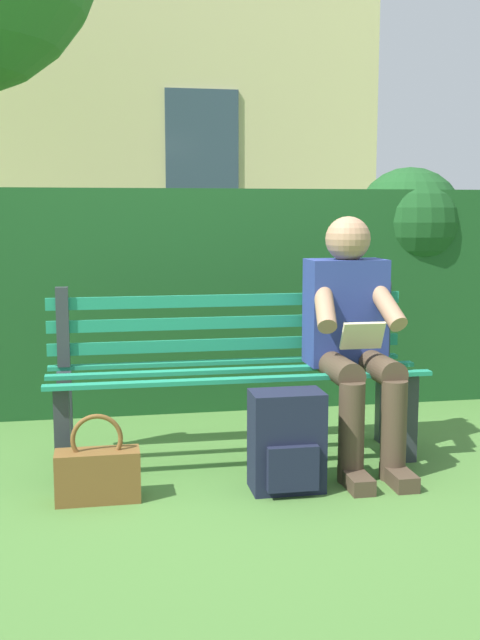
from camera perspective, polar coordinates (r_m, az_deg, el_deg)
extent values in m
plane|color=#477533|center=(3.84, -0.28, -10.32)|extent=(60.00, 60.00, 0.00)
cube|color=#2D3338|center=(3.85, 12.38, -7.04)|extent=(0.07, 0.07, 0.44)
cube|color=#2D3338|center=(3.57, -13.04, -8.29)|extent=(0.07, 0.07, 0.44)
cube|color=#2D3338|center=(4.15, 10.61, -5.91)|extent=(0.07, 0.07, 0.44)
cube|color=#2D3338|center=(3.88, -12.83, -6.93)|extent=(0.07, 0.07, 0.44)
cube|color=#1E8460|center=(3.93, -0.84, -3.12)|extent=(1.80, 0.06, 0.02)
cube|color=#1E8460|center=(3.72, -0.28, -3.75)|extent=(1.80, 0.06, 0.02)
cube|color=#1E8460|center=(3.52, 0.34, -4.46)|extent=(1.80, 0.06, 0.02)
cube|color=#2D3338|center=(4.10, 10.57, 0.12)|extent=(0.06, 0.06, 0.39)
cube|color=#2D3338|center=(3.84, -13.01, -0.50)|extent=(0.06, 0.06, 0.39)
cube|color=#1E8460|center=(3.90, -0.81, -1.82)|extent=(1.80, 0.02, 0.06)
cube|color=#1E8460|center=(3.89, -0.82, -0.19)|extent=(1.80, 0.02, 0.06)
cube|color=#1E8460|center=(3.87, -0.82, 1.46)|extent=(1.80, 0.02, 0.06)
cube|color=navy|center=(3.83, 7.81, 0.61)|extent=(0.38, 0.22, 0.52)
sphere|color=#A57A5B|center=(3.78, 8.01, 5.97)|extent=(0.22, 0.22, 0.22)
cylinder|color=#473828|center=(3.71, 10.23, -3.46)|extent=(0.13, 0.42, 0.13)
cylinder|color=#473828|center=(3.64, 7.28, -3.60)|extent=(0.13, 0.42, 0.13)
cylinder|color=#473828|center=(3.58, 11.32, -8.02)|extent=(0.12, 0.12, 0.46)
cylinder|color=#473828|center=(3.51, 8.25, -8.26)|extent=(0.12, 0.12, 0.46)
cube|color=#473828|center=(3.57, 11.72, -11.37)|extent=(0.10, 0.24, 0.07)
cube|color=#473828|center=(3.50, 8.62, -11.68)|extent=(0.10, 0.24, 0.07)
cylinder|color=#A57A5B|center=(3.74, 10.68, 1.31)|extent=(0.14, 0.32, 0.26)
cylinder|color=#A57A5B|center=(3.65, 6.28, 1.22)|extent=(0.14, 0.32, 0.26)
cube|color=beige|center=(3.60, 9.08, -1.16)|extent=(0.20, 0.07, 0.13)
cube|color=#19471E|center=(4.93, -8.69, 1.70)|extent=(6.20, 0.79, 1.34)
sphere|color=#19471E|center=(5.18, 12.41, 7.12)|extent=(0.71, 0.71, 0.71)
cube|color=beige|center=(11.25, -16.20, 20.62)|extent=(9.02, 2.77, 7.42)
cube|color=#334756|center=(9.64, -2.84, 13.23)|extent=(0.90, 0.04, 1.20)
cube|color=#191E33|center=(3.40, 3.48, -8.93)|extent=(0.32, 0.19, 0.44)
cube|color=#191E33|center=(3.32, 3.95, -10.95)|extent=(0.22, 0.04, 0.19)
cylinder|color=#191E33|center=(3.51, 4.55, -7.97)|extent=(0.04, 0.04, 0.26)
cylinder|color=#191E33|center=(3.47, 1.50, -8.15)|extent=(0.04, 0.04, 0.26)
cube|color=brown|center=(3.35, -10.50, -11.29)|extent=(0.35, 0.14, 0.22)
torus|color=brown|center=(3.30, -10.58, -8.69)|extent=(0.22, 0.02, 0.22)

